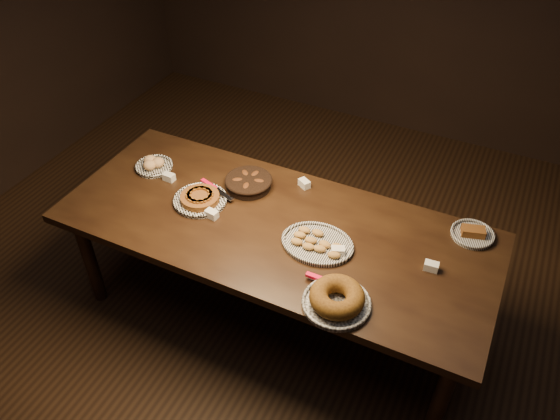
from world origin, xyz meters
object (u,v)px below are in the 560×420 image
at_px(buffet_table, 274,234).
at_px(bundt_cake_plate, 337,299).
at_px(apple_tart_plate, 200,199).
at_px(madeleine_platter, 317,243).

height_order(buffet_table, bundt_cake_plate, bundt_cake_plate).
bearing_deg(buffet_table, apple_tart_plate, -178.87).
bearing_deg(bundt_cake_plate, apple_tart_plate, 168.45).
bearing_deg(apple_tart_plate, bundt_cake_plate, -13.06).
height_order(apple_tart_plate, madeleine_platter, apple_tart_plate).
height_order(buffet_table, apple_tart_plate, apple_tart_plate).
bearing_deg(buffet_table, madeleine_platter, -10.17).
xyz_separation_m(apple_tart_plate, bundt_cake_plate, (0.98, -0.37, 0.02)).
bearing_deg(apple_tart_plate, buffet_table, 8.60).
xyz_separation_m(buffet_table, madeleine_platter, (0.27, -0.05, 0.09)).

